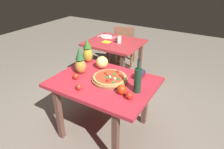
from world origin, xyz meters
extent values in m
plane|color=gray|center=(0.00, 0.00, 0.00)|extent=(10.00, 10.00, 0.00)
cube|color=brown|center=(-0.38, -0.38, 0.34)|extent=(0.06, 0.06, 0.68)
cube|color=brown|center=(0.38, -0.38, 0.34)|extent=(0.06, 0.06, 0.68)
cube|color=brown|center=(-0.38, 0.38, 0.34)|extent=(0.06, 0.06, 0.68)
cube|color=brown|center=(0.38, 0.38, 0.34)|extent=(0.06, 0.06, 0.68)
cube|color=#BD2836|center=(0.00, 0.00, 0.70)|extent=(1.15, 0.86, 0.04)
cube|color=brown|center=(-0.93, 0.88, 0.34)|extent=(0.06, 0.06, 0.68)
cube|color=brown|center=(-0.23, 0.88, 0.34)|extent=(0.06, 0.06, 0.68)
cube|color=brown|center=(-0.93, 1.59, 0.34)|extent=(0.06, 0.06, 0.68)
cube|color=brown|center=(-0.23, 1.59, 0.34)|extent=(0.06, 0.06, 0.68)
cube|color=#B83136|center=(-0.58, 1.23, 0.70)|extent=(0.93, 0.81, 0.04)
cube|color=brown|center=(-0.61, 2.14, 0.21)|extent=(0.04, 0.04, 0.41)
cube|color=brown|center=(-0.93, 2.05, 0.21)|extent=(0.04, 0.04, 0.41)
cube|color=brown|center=(-0.52, 1.82, 0.21)|extent=(0.04, 0.04, 0.41)
cube|color=brown|center=(-0.84, 1.73, 0.21)|extent=(0.04, 0.04, 0.41)
cube|color=brown|center=(-0.72, 1.94, 0.43)|extent=(0.49, 0.49, 0.04)
cube|color=brown|center=(-0.67, 1.76, 0.65)|extent=(0.40, 0.15, 0.40)
cylinder|color=brown|center=(0.05, 0.05, 0.74)|extent=(0.41, 0.41, 0.02)
cylinder|color=tan|center=(0.05, 0.05, 0.76)|extent=(0.38, 0.38, 0.02)
cylinder|color=#C44027|center=(0.05, 0.05, 0.77)|extent=(0.33, 0.33, 0.00)
sphere|color=red|center=(0.09, 0.18, 0.79)|extent=(0.04, 0.04, 0.04)
sphere|color=red|center=(-0.02, 0.08, 0.79)|extent=(0.04, 0.04, 0.04)
sphere|color=red|center=(0.08, 0.06, 0.78)|extent=(0.03, 0.03, 0.03)
sphere|color=red|center=(0.02, 0.06, 0.79)|extent=(0.04, 0.04, 0.04)
sphere|color=red|center=(0.10, -0.06, 0.79)|extent=(0.04, 0.04, 0.04)
sphere|color=red|center=(0.12, -0.01, 0.78)|extent=(0.03, 0.03, 0.03)
cube|color=#29803A|center=(0.16, -0.05, 0.78)|extent=(0.05, 0.05, 0.00)
cube|color=#268425|center=(0.04, 0.01, 0.78)|extent=(0.05, 0.04, 0.00)
cube|color=#29862A|center=(0.07, 0.12, 0.78)|extent=(0.05, 0.05, 0.00)
cube|color=#257C3A|center=(0.08, 0.03, 0.78)|extent=(0.05, 0.05, 0.00)
cube|color=#2E7826|center=(0.17, 0.04, 0.78)|extent=(0.05, 0.05, 0.00)
sphere|color=silver|center=(0.14, 0.02, 0.79)|extent=(0.03, 0.03, 0.03)
sphere|color=white|center=(0.06, 0.04, 0.78)|extent=(0.03, 0.03, 0.03)
sphere|color=white|center=(0.07, 0.02, 0.78)|extent=(0.02, 0.02, 0.02)
sphere|color=white|center=(0.02, 0.06, 0.79)|extent=(0.03, 0.03, 0.03)
cylinder|color=#163A25|center=(0.42, -0.01, 0.86)|extent=(0.08, 0.08, 0.26)
cylinder|color=#163A25|center=(0.42, -0.01, 1.03)|extent=(0.03, 0.03, 0.09)
cylinder|color=black|center=(0.42, -0.01, 1.08)|extent=(0.03, 0.03, 0.02)
ellipsoid|color=#AE932C|center=(-0.47, 0.33, 0.82)|extent=(0.13, 0.13, 0.20)
cone|color=#316E24|center=(-0.47, 0.33, 0.99)|extent=(0.10, 0.10, 0.12)
ellipsoid|color=#BB8237|center=(-0.34, 0.02, 0.81)|extent=(0.13, 0.13, 0.18)
cone|color=#2B5E31|center=(-0.34, 0.02, 0.98)|extent=(0.11, 0.11, 0.15)
sphere|color=#EBCC71|center=(-0.20, 0.27, 0.80)|extent=(0.16, 0.16, 0.16)
ellipsoid|color=red|center=(0.30, -0.12, 0.77)|extent=(0.10, 0.10, 0.11)
ellipsoid|color=#3C2143|center=(0.32, 0.29, 0.77)|extent=(0.14, 0.22, 0.09)
sphere|color=red|center=(-0.12, -0.29, 0.76)|extent=(0.07, 0.07, 0.07)
sphere|color=red|center=(-0.30, -0.13, 0.76)|extent=(0.07, 0.07, 0.07)
sphere|color=red|center=(0.41, -0.17, 0.76)|extent=(0.08, 0.08, 0.08)
cylinder|color=orange|center=(-0.52, 1.32, 0.77)|extent=(0.06, 0.06, 0.09)
cylinder|color=silver|center=(-0.48, 1.21, 0.78)|extent=(0.07, 0.07, 0.11)
cylinder|color=white|center=(-0.85, 1.39, 0.73)|extent=(0.22, 0.22, 0.02)
cube|color=silver|center=(-0.99, 1.39, 0.73)|extent=(0.02, 0.18, 0.01)
cube|color=silver|center=(-0.71, 1.39, 0.73)|extent=(0.03, 0.18, 0.01)
cube|color=yellow|center=(-0.69, 1.15, 0.73)|extent=(0.14, 0.12, 0.01)
camera|label=1|loc=(1.10, -1.65, 1.86)|focal=32.24mm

